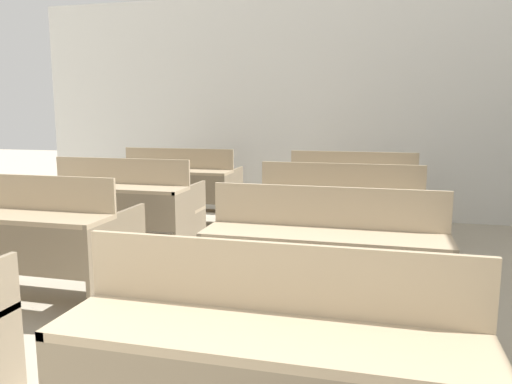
% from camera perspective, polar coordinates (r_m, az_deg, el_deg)
% --- Properties ---
extents(wall_back, '(6.60, 0.06, 2.77)m').
position_cam_1_polar(wall_back, '(6.45, 2.82, 9.67)').
color(wall_back, silver).
rests_on(wall_back, ground_plane).
extents(bench_front_right, '(1.31, 0.72, 0.91)m').
position_cam_1_polar(bench_front_right, '(1.75, 2.17, -19.85)').
color(bench_front_right, '#7A6B54').
rests_on(bench_front_right, ground_plane).
extents(bench_second_left, '(1.31, 0.72, 0.91)m').
position_cam_1_polar(bench_second_left, '(3.69, -24.54, -4.97)').
color(bench_second_left, '#786952').
rests_on(bench_second_left, ground_plane).
extents(bench_second_right, '(1.31, 0.72, 0.91)m').
position_cam_1_polar(bench_second_right, '(2.88, 7.97, -8.02)').
color(bench_second_right, '#7F7059').
rests_on(bench_second_right, ground_plane).
extents(bench_third_left, '(1.31, 0.72, 0.91)m').
position_cam_1_polar(bench_third_left, '(4.68, -15.04, -1.59)').
color(bench_third_left, '#7E6F58').
rests_on(bench_third_left, ground_plane).
extents(bench_third_right, '(1.31, 0.72, 0.91)m').
position_cam_1_polar(bench_third_right, '(4.14, 9.57, -2.79)').
color(bench_third_right, '#7C6D56').
rests_on(bench_third_right, ground_plane).
extents(bench_back_left, '(1.31, 0.72, 0.91)m').
position_cam_1_polar(bench_back_left, '(5.80, -8.82, 0.65)').
color(bench_back_left, '#796A53').
rests_on(bench_back_left, ground_plane).
extents(bench_back_right, '(1.31, 0.72, 0.91)m').
position_cam_1_polar(bench_back_right, '(5.35, 10.93, -0.11)').
color(bench_back_right, '#7E6F58').
rests_on(bench_back_right, ground_plane).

